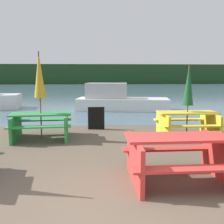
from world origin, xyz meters
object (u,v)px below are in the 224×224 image
Objects in this scene: picnic_table_green at (41,123)px; boat at (118,100)px; picnic_table_red at (178,154)px; picnic_table_yellow at (187,121)px; umbrella_gold at (39,75)px; umbrella_darkgreen at (188,86)px; signboard at (96,118)px.

boat is (2.72, 6.12, 0.06)m from picnic_table_green.
picnic_table_yellow is at bearing 68.34° from picnic_table_red.
picnic_table_yellow is 4.48m from umbrella_gold.
umbrella_darkgreen is (4.27, 0.08, -0.31)m from umbrella_gold.
umbrella_darkgreen is at bearing -66.83° from boat.
picnic_table_red is 0.87× the size of umbrella_darkgreen.
picnic_table_green is 0.37× the size of boat.
boat is at bearing 76.71° from signboard.
signboard is (-1.40, 4.45, -0.09)m from picnic_table_red.
signboard is (1.57, 1.25, -0.07)m from picnic_table_green.
boat is (-1.55, 6.04, -1.00)m from umbrella_darkgreen.
picnic_table_red reaches higher than signboard.
picnic_table_red is 3.53m from picnic_table_yellow.
signboard is (-1.15, -4.87, -0.13)m from boat.
picnic_table_green is 2.01m from signboard.
picnic_table_yellow is 2.94m from signboard.
picnic_table_yellow is 0.71× the size of umbrella_gold.
picnic_table_red is at bearing -47.20° from umbrella_gold.
signboard is (-2.70, 1.17, -1.13)m from umbrella_darkgreen.
umbrella_darkgreen is at bearing 1.05° from umbrella_gold.
signboard reaches higher than picnic_table_green.
boat reaches higher than picnic_table_yellow.
umbrella_darkgreen is 0.43× the size of boat.
umbrella_gold is at bearing -141.48° from signboard.
boat reaches higher than signboard.
umbrella_gold is 6.82m from boat.
boat reaches higher than picnic_table_green.
picnic_table_red is 0.37× the size of boat.
umbrella_darkgreen reaches higher than picnic_table_yellow.
picnic_table_red is 0.74× the size of umbrella_gold.
picnic_table_green is 1.36m from umbrella_gold.
umbrella_gold is 0.50× the size of boat.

